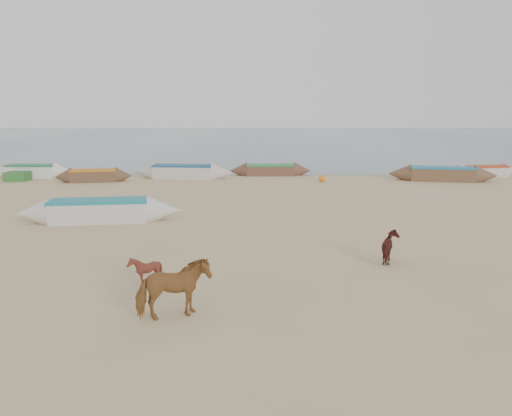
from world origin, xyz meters
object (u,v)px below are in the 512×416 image
(cow_adult, at_px, (173,289))
(calf_front, at_px, (145,271))
(calf_right, at_px, (392,247))
(near_canoe, at_px, (100,211))

(cow_adult, xyz_separation_m, calf_front, (-1.08, 2.08, -0.26))
(calf_front, bearing_deg, cow_adult, 38.86)
(calf_right, height_order, near_canoe, same)
(calf_right, xyz_separation_m, near_canoe, (-10.45, 5.64, -0.00))
(calf_front, height_order, near_canoe, near_canoe)
(calf_front, bearing_deg, near_canoe, -143.66)
(cow_adult, distance_m, calf_front, 2.35)
(cow_adult, bearing_deg, calf_front, 5.70)
(calf_front, xyz_separation_m, calf_right, (6.87, 2.05, 0.06))
(cow_adult, height_order, near_canoe, cow_adult)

